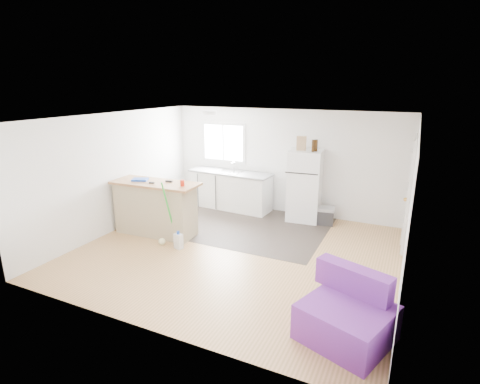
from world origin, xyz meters
name	(u,v)px	position (x,y,z in m)	size (l,w,h in m)	color
room	(237,188)	(0.00, 0.00, 1.20)	(5.51, 5.01, 2.41)	#A77D46
vinyl_zone	(232,223)	(-0.73, 1.25, 0.00)	(4.05, 2.50, 0.00)	#2F2923
window	(224,143)	(-1.55, 2.49, 1.55)	(1.18, 0.06, 0.98)	white
interior_door	(409,194)	(2.72, 1.55, 1.02)	(0.11, 0.92, 2.10)	white
ceiling_fixture	(209,113)	(-1.20, 1.20, 2.36)	(0.30, 0.30, 0.07)	white
kitchen_cabinets	(231,190)	(-1.22, 2.18, 0.46)	(2.08, 0.76, 1.19)	white
peninsula	(156,208)	(-1.85, 0.09, 0.55)	(1.79, 0.75, 1.08)	tan
refrigerator	(305,186)	(0.63, 2.16, 0.78)	(0.75, 0.72, 1.57)	white
cooler	(323,215)	(1.07, 2.08, 0.19)	(0.54, 0.41, 0.38)	#2B2B2D
purple_seat	(347,315)	(2.22, -1.58, 0.29)	(1.20, 1.19, 0.79)	#712E97
cleaner_jug	(178,241)	(-1.03, -0.34, 0.15)	(0.17, 0.14, 0.34)	silver
mop	(164,233)	(-1.38, -0.30, 0.23)	(0.22, 0.35, 1.25)	green
red_cup	(182,183)	(-1.17, 0.08, 1.14)	(0.08, 0.08, 0.12)	red
blue_tray	(140,180)	(-2.18, 0.08, 1.10)	(0.30, 0.22, 0.04)	blue
tool_a	(169,181)	(-1.58, 0.22, 1.10)	(0.14, 0.05, 0.03)	black
tool_b	(152,183)	(-1.82, -0.02, 1.09)	(0.10, 0.04, 0.03)	black
cardboard_box	(301,143)	(0.52, 2.10, 1.72)	(0.20, 0.10, 0.30)	#A3825D
bottle_left	(313,146)	(0.79, 2.05, 1.69)	(0.07, 0.07, 0.25)	#37200A
bottle_right	(316,145)	(0.83, 2.11, 1.69)	(0.07, 0.07, 0.25)	#37200A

